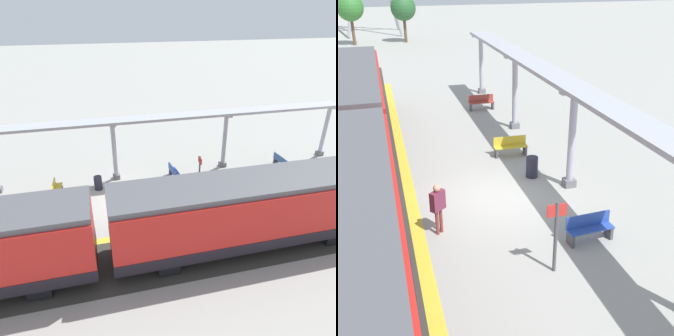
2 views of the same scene
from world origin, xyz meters
The scene contains 14 objects.
ground_plane centered at (0.00, 0.00, 0.00)m, with size 176.00×176.00×0.00m, color #9C9C95.
tactile_edge_strip centered at (-3.13, 0.00, 0.00)m, with size 0.42×38.18×0.01m, color gold.
trackbed centered at (-4.95, 0.00, 0.00)m, with size 3.20×50.18×0.01m, color #38332D.
train_near_carriage centered at (-4.94, -5.17, 1.83)m, with size 2.65×12.50×3.48m.
canopy_pillar_nearest centered at (2.90, -15.06, 1.93)m, with size 1.10×0.44×3.81m.
canopy_pillar_second centered at (2.90, -7.23, 1.93)m, with size 1.10×0.44×3.81m.
canopy_pillar_third centered at (2.90, 0.15, 1.93)m, with size 1.10×0.44×3.81m.
canopy_beam centered at (2.90, -0.21, 3.89)m, with size 1.20×30.52×0.16m, color #A8AAB2.
bench_near_end centered at (1.96, -3.47, 0.44)m, with size 1.52×0.53×0.86m.
bench_mid_platform centered at (1.73, -11.08, 0.44)m, with size 1.52×0.51×0.86m.
bench_extra_slot centered at (1.60, 3.77, 0.44)m, with size 1.51×0.49×0.86m.
trash_bin centered at (1.78, 1.35, 0.43)m, with size 0.48×0.48×0.86m, color #272737.
platform_info_sign centered at (0.34, -4.61, 1.33)m, with size 0.56×0.10×2.20m.
passenger_waiting_near_edge centered at (-2.45, -1.77, 1.08)m, with size 0.53×0.48×1.73m.
Camera 1 is at (-15.29, 1.18, 9.99)m, focal length 33.58 mm.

